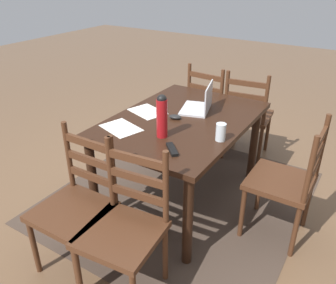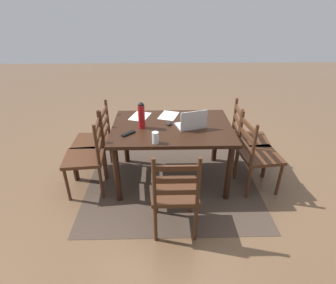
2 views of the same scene
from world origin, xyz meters
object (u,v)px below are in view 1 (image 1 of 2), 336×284
object	(u,v)px
chair_right_near	(77,207)
chair_left_near	(211,108)
laptop	(201,104)
tv_remote	(172,149)
chair_left_far	(247,116)
computer_mouse	(175,117)
chair_far_head	(286,182)
drinking_glass	(221,132)
chair_right_far	(125,229)
water_bottle	(162,115)
dining_table	(182,129)

from	to	relation	value
chair_right_near	chair_left_near	distance (m)	1.99
laptop	tv_remote	bearing A→B (deg)	12.45
chair_left_far	computer_mouse	distance (m)	1.11
chair_left_near	tv_remote	xyz separation A→B (m)	(1.49, 0.41, 0.30)
chair_far_head	drinking_glass	bearing A→B (deg)	-67.27
chair_right_near	laptop	bearing A→B (deg)	168.44
chair_right_far	chair_left_near	xyz separation A→B (m)	(-1.99, -0.39, 0.00)
chair_left_far	laptop	bearing A→B (deg)	-11.04
chair_left_near	drinking_glass	xyz separation A→B (m)	(1.18, 0.62, 0.36)
chair_far_head	tv_remote	xyz separation A→B (m)	(0.49, -0.65, 0.30)
chair_far_head	water_bottle	bearing A→B (deg)	-66.89
dining_table	chair_left_near	size ratio (longest dim) A/B	1.49
laptop	computer_mouse	xyz separation A→B (m)	(0.26, -0.09, -0.04)
dining_table	chair_left_far	xyz separation A→B (m)	(-1.00, 0.20, -0.20)
computer_mouse	drinking_glass	bearing A→B (deg)	60.11
chair_left_far	tv_remote	distance (m)	1.52
chair_left_near	tv_remote	distance (m)	1.57
chair_right_near	computer_mouse	bearing A→B (deg)	170.56
chair_left_far	computer_mouse	world-z (taller)	chair_left_far
chair_left_far	chair_far_head	xyz separation A→B (m)	(1.00, 0.66, 0.00)
chair_right_far	laptop	xyz separation A→B (m)	(-1.22, -0.14, 0.35)
dining_table	computer_mouse	world-z (taller)	computer_mouse
chair_left_near	laptop	world-z (taller)	laptop
chair_right_near	tv_remote	world-z (taller)	chair_right_near
chair_left_far	chair_left_near	bearing A→B (deg)	-89.98
computer_mouse	dining_table	bearing A→B (deg)	122.87
chair_right_near	tv_remote	size ratio (longest dim) A/B	5.59
dining_table	chair_right_near	size ratio (longest dim) A/B	1.49
computer_mouse	tv_remote	world-z (taller)	computer_mouse
dining_table	water_bottle	distance (m)	0.44
chair_left_far	drinking_glass	size ratio (longest dim) A/B	7.64
dining_table	chair_far_head	world-z (taller)	chair_far_head
dining_table	chair_far_head	bearing A→B (deg)	90.00
chair_left_far	laptop	distance (m)	0.86
tv_remote	chair_left_far	bearing A→B (deg)	45.19
chair_left_far	water_bottle	bearing A→B (deg)	-6.81
laptop	water_bottle	size ratio (longest dim) A/B	1.19
chair_right_near	drinking_glass	size ratio (longest dim) A/B	7.64
chair_left_far	drinking_glass	distance (m)	1.25
tv_remote	drinking_glass	bearing A→B (deg)	11.05
chair_right_near	drinking_glass	distance (m)	1.07
dining_table	chair_right_far	distance (m)	1.03
chair_right_near	water_bottle	world-z (taller)	water_bottle
dining_table	tv_remote	xyz separation A→B (m)	(0.49, 0.21, 0.11)
dining_table	chair_left_far	world-z (taller)	chair_left_far
chair_right_near	dining_table	bearing A→B (deg)	168.76
water_bottle	drinking_glass	world-z (taller)	water_bottle
dining_table	chair_left_near	world-z (taller)	chair_left_near
chair_right_near	chair_left_near	bearing A→B (deg)	-179.91
chair_left_far	water_bottle	world-z (taller)	water_bottle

